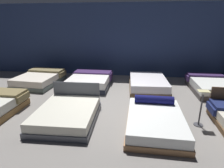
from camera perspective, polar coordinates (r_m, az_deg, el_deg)
ground_plane at (r=6.16m, az=0.64°, el=-6.40°), size 18.00×18.00×0.02m
showroom_back_wall at (r=9.29m, az=3.55°, el=13.20°), size 18.00×0.06×3.50m
bed_1 at (r=5.29m, az=-13.59°, el=-8.86°), size 1.65×2.03×0.80m
bed_2 at (r=4.93m, az=13.14°, el=-10.84°), size 1.46×2.10×0.61m
bed_4 at (r=8.73m, az=-21.44°, el=1.48°), size 1.73×2.15×0.52m
bed_5 at (r=7.87m, az=-6.74°, el=1.00°), size 1.69×1.96×0.53m
bed_6 at (r=7.62m, az=11.02°, el=0.07°), size 1.58×2.23×0.46m
bed_7 at (r=8.20m, az=28.21°, el=-0.52°), size 1.53×2.13×0.52m
price_sign at (r=5.33m, az=25.63°, el=-7.94°), size 0.28×0.24×0.97m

